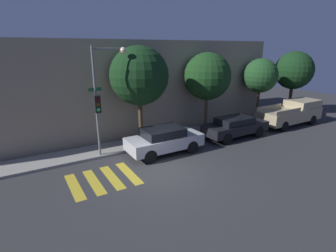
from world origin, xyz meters
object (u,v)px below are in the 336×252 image
at_px(tree_behind_truck, 294,71).
at_px(tree_near_corner, 139,76).
at_px(sedan_middle, 235,126).
at_px(traffic_light_pole, 103,90).
at_px(tree_midblock, 207,76).
at_px(tree_far_end, 261,76).
at_px(sedan_near_corner, 164,140).
at_px(pickup_truck, 292,113).

bearing_deg(tree_behind_truck, tree_near_corner, 180.00).
distance_m(sedan_middle, tree_behind_truck, 9.78).
xyz_separation_m(traffic_light_pole, tree_behind_truck, (17.47, 1.01, 0.20)).
relative_size(tree_midblock, tree_far_end, 1.10).
bearing_deg(tree_midblock, tree_behind_truck, 0.00).
xyz_separation_m(traffic_light_pole, sedan_middle, (8.49, -1.27, -2.94)).
distance_m(traffic_light_pole, tree_behind_truck, 17.50).
xyz_separation_m(sedan_near_corner, tree_behind_truck, (14.50, 2.29, 3.09)).
relative_size(sedan_near_corner, tree_far_end, 0.86).
xyz_separation_m(pickup_truck, tree_near_corner, (-11.97, 2.29, 3.27)).
bearing_deg(tree_midblock, sedan_near_corner, -154.57).
xyz_separation_m(sedan_near_corner, tree_far_end, (10.25, 2.29, 2.86)).
bearing_deg(tree_far_end, sedan_near_corner, -167.43).
height_order(tree_near_corner, tree_far_end, tree_near_corner).
relative_size(tree_near_corner, tree_behind_truck, 1.08).
relative_size(sedan_middle, tree_near_corner, 0.77).
xyz_separation_m(pickup_truck, tree_midblock, (-6.77, 2.29, 2.96)).
relative_size(traffic_light_pole, pickup_truck, 1.07).
height_order(traffic_light_pole, tree_behind_truck, traffic_light_pole).
bearing_deg(tree_midblock, tree_far_end, 0.00).
xyz_separation_m(sedan_near_corner, sedan_middle, (5.52, 0.00, -0.05)).
height_order(pickup_truck, tree_far_end, tree_far_end).
distance_m(traffic_light_pole, sedan_near_corner, 4.34).
bearing_deg(sedan_near_corner, tree_behind_truck, 8.96).
bearing_deg(sedan_middle, sedan_near_corner, 180.00).
height_order(pickup_truck, tree_midblock, tree_midblock).
bearing_deg(tree_far_end, pickup_truck, -59.93).
height_order(sedan_near_corner, tree_midblock, tree_midblock).
distance_m(sedan_middle, pickup_truck, 6.06).
bearing_deg(traffic_light_pole, tree_near_corner, 21.44).
xyz_separation_m(sedan_middle, tree_behind_truck, (8.98, 2.29, 3.14)).
bearing_deg(sedan_middle, tree_near_corner, 158.85).
bearing_deg(tree_far_end, tree_near_corner, 180.00).
bearing_deg(sedan_near_corner, pickup_truck, 0.00).
distance_m(tree_near_corner, tree_far_end, 10.66).
distance_m(traffic_light_pole, sedan_middle, 9.07).
height_order(pickup_truck, tree_near_corner, tree_near_corner).
relative_size(pickup_truck, tree_midblock, 1.00).
height_order(tree_midblock, tree_far_end, tree_midblock).
height_order(sedan_near_corner, tree_behind_truck, tree_behind_truck).
relative_size(sedan_near_corner, sedan_middle, 0.93).
bearing_deg(traffic_light_pole, pickup_truck, -5.00).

